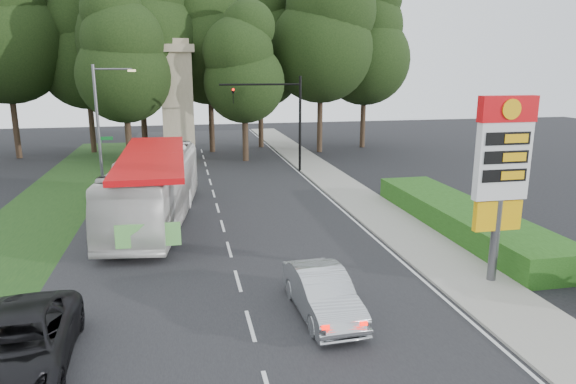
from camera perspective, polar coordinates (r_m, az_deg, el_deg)
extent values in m
plane|color=black|center=(15.96, -3.95, -15.50)|extent=(120.00, 120.00, 0.00)
cube|color=black|center=(27.03, -7.45, -3.17)|extent=(14.00, 80.00, 0.02)
cube|color=gray|center=(28.85, 9.63, -2.07)|extent=(3.00, 80.00, 0.12)
cube|color=#193814|center=(33.66, -24.63, -0.97)|extent=(5.00, 50.00, 0.02)
cube|color=#1C4512|center=(26.55, 18.86, -2.79)|extent=(3.00, 14.00, 1.20)
cylinder|color=#59595E|center=(20.24, 21.97, -5.13)|extent=(0.32, 0.32, 3.20)
cube|color=#E9A80C|center=(19.95, 22.23, -2.41)|extent=(1.80, 0.25, 1.10)
cube|color=silver|center=(19.53, 22.75, 3.24)|extent=(2.00, 0.35, 2.80)
cube|color=red|center=(19.32, 23.24, 8.50)|extent=(2.10, 0.40, 0.90)
cylinder|color=#E9A80C|center=(19.14, 23.61, 8.42)|extent=(0.70, 0.05, 0.70)
cube|color=black|center=(19.27, 23.28, 5.48)|extent=(1.70, 0.04, 0.45)
cube|color=black|center=(19.36, 23.10, 3.58)|extent=(1.70, 0.04, 0.45)
cube|color=black|center=(19.47, 22.93, 1.69)|extent=(1.70, 0.04, 0.45)
cylinder|color=black|center=(39.07, 1.35, 7.49)|extent=(0.20, 0.20, 7.20)
cylinder|color=black|center=(38.29, -3.10, 11.85)|extent=(6.00, 0.14, 0.14)
imported|color=black|center=(38.05, -6.13, 11.40)|extent=(0.18, 0.22, 1.10)
sphere|color=#FF0C05|center=(37.91, -6.10, 11.25)|extent=(0.18, 0.18, 0.18)
cylinder|color=#59595E|center=(36.44, -20.36, 6.84)|extent=(0.20, 0.20, 8.00)
cylinder|color=#59595E|center=(36.08, -18.92, 12.80)|extent=(2.40, 0.12, 0.12)
cube|color=#FFE599|center=(35.96, -16.97, 12.78)|extent=(0.50, 0.22, 0.14)
cube|color=#0C591E|center=(36.46, -19.55, 5.64)|extent=(0.85, 0.04, 0.22)
cube|color=#0C591E|center=(37.01, -20.12, 5.23)|extent=(0.04, 0.85, 0.22)
cube|color=gray|center=(43.96, -12.13, 9.05)|extent=(2.50, 2.50, 9.00)
cube|color=gray|center=(43.86, -12.45, 15.31)|extent=(3.00, 3.00, 0.60)
cube|color=gray|center=(43.88, -12.48, 15.96)|extent=(2.20, 2.20, 0.50)
cylinder|color=#2D2116|center=(51.07, -28.05, 6.84)|extent=(0.50, 0.50, 6.30)
sphere|color=black|center=(50.90, -28.88, 14.08)|extent=(9.80, 9.80, 9.80)
sphere|color=black|center=(51.14, -29.35, 17.97)|extent=(8.40, 8.40, 8.40)
cylinder|color=#2D2116|center=(51.74, -20.97, 7.10)|extent=(0.50, 0.50, 5.40)
sphere|color=black|center=(51.50, -21.51, 13.23)|extent=(8.40, 8.40, 8.40)
sphere|color=black|center=(51.61, -21.81, 16.55)|extent=(7.20, 7.20, 7.20)
cylinder|color=#2D2116|center=(47.16, -15.72, 7.60)|extent=(0.50, 0.50, 6.48)
sphere|color=black|center=(46.99, -16.26, 15.69)|extent=(10.08, 10.08, 10.08)
cylinder|color=#2D2116|center=(49.15, -8.50, 7.86)|extent=(0.50, 0.50, 5.94)
sphere|color=black|center=(48.93, -8.76, 14.99)|extent=(9.24, 9.24, 9.24)
sphere|color=black|center=(49.13, -8.91, 18.84)|extent=(7.92, 7.92, 7.92)
cylinder|color=#2D2116|center=(51.69, -3.04, 7.86)|extent=(0.50, 0.50, 5.22)
sphere|color=black|center=(51.43, -3.11, 13.82)|extent=(8.12, 8.12, 8.12)
sphere|color=black|center=(51.52, -3.16, 17.05)|extent=(6.96, 6.96, 6.96)
sphere|color=black|center=(51.73, -3.19, 19.77)|extent=(5.22, 5.22, 5.22)
cylinder|color=#2D2116|center=(48.78, 3.56, 8.05)|extent=(0.50, 0.50, 6.12)
sphere|color=black|center=(48.58, 3.67, 15.45)|extent=(9.52, 9.52, 9.52)
sphere|color=black|center=(48.81, 3.73, 19.44)|extent=(8.16, 8.16, 8.16)
cylinder|color=#2D2116|center=(52.21, 8.32, 8.00)|extent=(0.50, 0.50, 5.58)
sphere|color=black|center=(51.98, 8.55, 14.30)|extent=(8.68, 8.68, 8.68)
sphere|color=black|center=(52.12, 8.67, 17.71)|extent=(7.44, 7.44, 7.44)
cylinder|color=#2D2116|center=(43.38, -17.30, 5.81)|extent=(0.50, 0.50, 4.68)
sphere|color=black|center=(43.05, -17.76, 12.16)|extent=(7.28, 7.28, 7.28)
sphere|color=black|center=(43.09, -18.01, 15.61)|extent=(6.24, 6.24, 6.24)
sphere|color=black|center=(43.25, -18.24, 18.53)|extent=(4.68, 4.68, 4.68)
cylinder|color=#2D2116|center=(44.01, -4.76, 6.25)|extent=(0.50, 0.50, 4.32)
sphere|color=black|center=(43.67, -4.88, 12.03)|extent=(6.72, 6.72, 6.72)
sphere|color=black|center=(43.68, -4.95, 15.18)|extent=(5.76, 5.76, 5.76)
sphere|color=black|center=(43.78, -5.00, 17.85)|extent=(4.32, 4.32, 4.32)
imported|color=silver|center=(27.12, -14.61, 0.43)|extent=(4.70, 13.10, 3.57)
imported|color=#AEB1B6|center=(16.76, 3.86, -11.16)|extent=(1.79, 4.59, 1.49)
imported|color=black|center=(15.45, -27.85, -14.89)|extent=(2.89, 5.81, 1.58)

